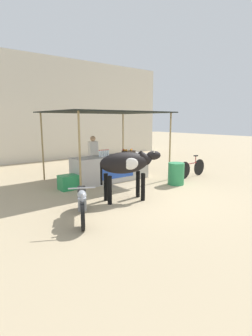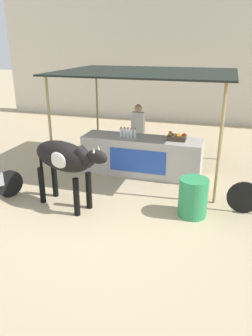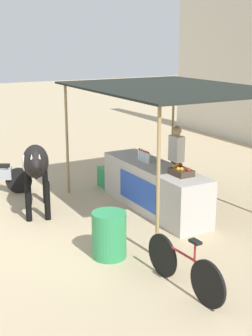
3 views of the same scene
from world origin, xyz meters
The scene contains 12 objects.
ground_plane centered at (0.00, 0.00, 0.00)m, with size 60.00×60.00×0.00m, color tan.
building_wall_far centered at (0.00, 8.63, 2.80)m, with size 16.00×0.50×5.60m, color beige.
stall_counter centered at (0.00, 2.20, 0.48)m, with size 3.00×0.82×0.96m.
stall_awning centered at (0.00, 2.50, 2.44)m, with size 4.20×3.20×2.54m.
water_bottle_row centered at (-0.35, 2.15, 1.07)m, with size 0.43×0.07×0.25m.
fruit_crate centered at (0.86, 2.25, 1.03)m, with size 0.44×0.32×0.18m.
vendor_behind_counter centered at (-0.31, 2.95, 0.85)m, with size 0.34×0.22×1.65m.
cooler_box centered at (-1.78, 2.10, 0.24)m, with size 0.60×0.44×0.48m, color #268C4C.
water_barrel centered at (1.51, 0.38, 0.38)m, with size 0.56×0.56×0.77m, color #2D8C51.
cow centered at (-1.00, 0.02, 1.03)m, with size 1.84×0.92×1.44m.
motorcycle_parked centered at (-2.71, -0.50, 0.43)m, with size 0.96×1.63×0.90m.
bicycle_leaning centered at (2.96, 0.82, 0.35)m, with size 1.66×0.14×0.85m.
Camera 1 is at (-5.44, -5.60, 2.26)m, focal length 28.00 mm.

